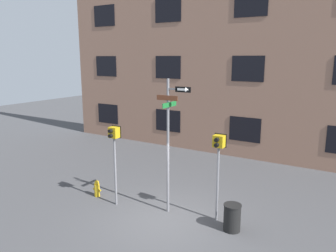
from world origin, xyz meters
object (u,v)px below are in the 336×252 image
pedestrian_signal_left (114,144)px  fire_hydrant (97,189)px  street_sign_pole (170,136)px  trash_bin (232,217)px  pedestrian_signal_right (218,153)px

pedestrian_signal_left → fire_hydrant: (-1.12, 0.18, -2.02)m
street_sign_pole → fire_hydrant: (-3.12, -0.34, -2.43)m
street_sign_pole → pedestrian_signal_left: 2.10m
pedestrian_signal_left → trash_bin: pedestrian_signal_left is taller
pedestrian_signal_left → trash_bin: (4.32, 0.46, -1.90)m
pedestrian_signal_left → fire_hydrant: bearing=171.0°
trash_bin → street_sign_pole: bearing=178.6°
trash_bin → pedestrian_signal_right: bearing=151.0°
street_sign_pole → fire_hydrant: 3.96m
pedestrian_signal_left → fire_hydrant: 2.31m
pedestrian_signal_right → trash_bin: 2.05m
fire_hydrant → trash_bin: size_ratio=0.75×
street_sign_pole → fire_hydrant: street_sign_pole is taller
street_sign_pole → trash_bin: size_ratio=5.40×
street_sign_pole → pedestrian_signal_right: 1.73m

